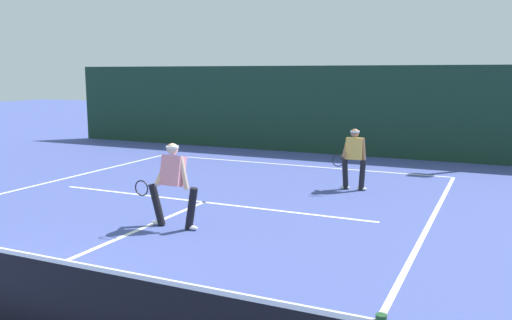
% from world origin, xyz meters
% --- Properties ---
extents(court_line_baseline_far, '(9.83, 0.10, 0.01)m').
position_xyz_m(court_line_baseline_far, '(0.00, 11.85, 0.00)').
color(court_line_baseline_far, white).
rests_on(court_line_baseline_far, ground_plane).
extents(court_line_service, '(8.01, 0.10, 0.01)m').
position_xyz_m(court_line_service, '(0.00, 6.36, 0.00)').
color(court_line_service, white).
rests_on(court_line_service, ground_plane).
extents(court_line_centre, '(0.10, 6.40, 0.01)m').
position_xyz_m(court_line_centre, '(0.00, 3.20, 0.00)').
color(court_line_centre, white).
rests_on(court_line_centre, ground_plane).
extents(player_near, '(1.10, 0.85, 1.63)m').
position_xyz_m(player_near, '(0.51, 4.36, 0.89)').
color(player_near, black).
rests_on(player_near, ground_plane).
extents(player_far, '(0.73, 0.88, 1.55)m').
position_xyz_m(player_far, '(2.76, 9.07, 0.85)').
color(player_far, black).
rests_on(player_far, ground_plane).
extents(back_fence_windscreen, '(21.56, 0.12, 3.16)m').
position_xyz_m(back_fence_windscreen, '(0.00, 14.66, 1.58)').
color(back_fence_windscreen, '#183426').
rests_on(back_fence_windscreen, ground_plane).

